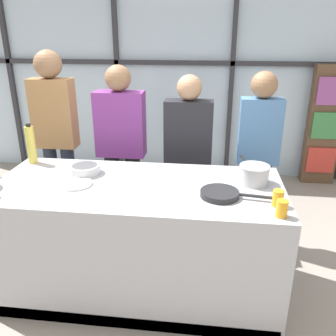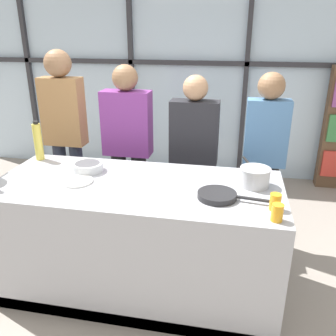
{
  "view_description": "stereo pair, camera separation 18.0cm",
  "coord_description": "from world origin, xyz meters",
  "px_view_note": "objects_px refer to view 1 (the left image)",
  "views": [
    {
      "loc": [
        0.51,
        -2.31,
        1.97
      ],
      "look_at": [
        0.22,
        0.1,
        1.01
      ],
      "focal_mm": 38.0,
      "sensor_mm": 36.0,
      "label": 1
    },
    {
      "loc": [
        0.68,
        -2.29,
        1.97
      ],
      "look_at": [
        0.22,
        0.1,
        1.01
      ],
      "focal_mm": 38.0,
      "sensor_mm": 36.0,
      "label": 2
    }
  ],
  "objects_px": {
    "spectator_center_left": "(121,144)",
    "oil_bottle": "(31,145)",
    "spectator_far_left": "(56,131)",
    "saucepan": "(254,174)",
    "spectator_center_right": "(188,151)",
    "juice_glass_far": "(278,198)",
    "juice_glass_near": "(282,209)",
    "white_plate": "(76,184)",
    "mixing_bowl": "(85,169)",
    "spectator_far_right": "(258,148)",
    "frying_pan": "(221,193)"
  },
  "relations": [
    {
      "from": "mixing_bowl",
      "to": "oil_bottle",
      "type": "xyz_separation_m",
      "value": [
        -0.51,
        0.18,
        0.12
      ]
    },
    {
      "from": "spectator_center_left",
      "to": "spectator_far_right",
      "type": "relative_size",
      "value": 1.02
    },
    {
      "from": "spectator_far_left",
      "to": "white_plate",
      "type": "bearing_deg",
      "value": 120.31
    },
    {
      "from": "spectator_far_left",
      "to": "mixing_bowl",
      "type": "distance_m",
      "value": 0.84
    },
    {
      "from": "spectator_far_left",
      "to": "frying_pan",
      "type": "relative_size",
      "value": 3.8
    },
    {
      "from": "spectator_center_left",
      "to": "juice_glass_near",
      "type": "bearing_deg",
      "value": 137.21
    },
    {
      "from": "white_plate",
      "to": "oil_bottle",
      "type": "relative_size",
      "value": 0.69
    },
    {
      "from": "spectator_center_right",
      "to": "saucepan",
      "type": "height_order",
      "value": "spectator_center_right"
    },
    {
      "from": "spectator_far_right",
      "to": "juice_glass_far",
      "type": "height_order",
      "value": "spectator_far_right"
    },
    {
      "from": "spectator_center_right",
      "to": "juice_glass_near",
      "type": "xyz_separation_m",
      "value": [
        0.64,
        -1.18,
        0.06
      ]
    },
    {
      "from": "spectator_far_left",
      "to": "juice_glass_far",
      "type": "height_order",
      "value": "spectator_far_left"
    },
    {
      "from": "spectator_far_left",
      "to": "saucepan",
      "type": "bearing_deg",
      "value": 158.83
    },
    {
      "from": "spectator_far_right",
      "to": "spectator_far_left",
      "type": "bearing_deg",
      "value": 0.0
    },
    {
      "from": "juice_glass_near",
      "to": "juice_glass_far",
      "type": "xyz_separation_m",
      "value": [
        0.0,
        0.14,
        0.0
      ]
    },
    {
      "from": "spectator_center_right",
      "to": "mixing_bowl",
      "type": "bearing_deg",
      "value": 41.04
    },
    {
      "from": "frying_pan",
      "to": "spectator_center_right",
      "type": "bearing_deg",
      "value": 106.65
    },
    {
      "from": "frying_pan",
      "to": "oil_bottle",
      "type": "distance_m",
      "value": 1.63
    },
    {
      "from": "white_plate",
      "to": "oil_bottle",
      "type": "distance_m",
      "value": 0.67
    },
    {
      "from": "spectator_center_right",
      "to": "juice_glass_far",
      "type": "xyz_separation_m",
      "value": [
        0.64,
        -1.04,
        0.06
      ]
    },
    {
      "from": "saucepan",
      "to": "mixing_bowl",
      "type": "height_order",
      "value": "saucepan"
    },
    {
      "from": "juice_glass_near",
      "to": "spectator_far_right",
      "type": "bearing_deg",
      "value": 90.28
    },
    {
      "from": "mixing_bowl",
      "to": "juice_glass_near",
      "type": "relative_size",
      "value": 2.25
    },
    {
      "from": "frying_pan",
      "to": "white_plate",
      "type": "relative_size",
      "value": 2.02
    },
    {
      "from": "spectator_far_left",
      "to": "saucepan",
      "type": "relative_size",
      "value": 4.55
    },
    {
      "from": "spectator_center_right",
      "to": "spectator_far_left",
      "type": "bearing_deg",
      "value": 0.0
    },
    {
      "from": "mixing_bowl",
      "to": "juice_glass_far",
      "type": "relative_size",
      "value": 2.25
    },
    {
      "from": "juice_glass_near",
      "to": "white_plate",
      "type": "bearing_deg",
      "value": 167.91
    },
    {
      "from": "frying_pan",
      "to": "juice_glass_far",
      "type": "bearing_deg",
      "value": -14.58
    },
    {
      "from": "spectator_far_left",
      "to": "white_plate",
      "type": "relative_size",
      "value": 7.66
    },
    {
      "from": "spectator_far_left",
      "to": "spectator_center_right",
      "type": "xyz_separation_m",
      "value": [
        1.27,
        0.0,
        -0.15
      ]
    },
    {
      "from": "spectator_center_left",
      "to": "white_plate",
      "type": "height_order",
      "value": "spectator_center_left"
    },
    {
      "from": "spectator_center_left",
      "to": "oil_bottle",
      "type": "xyz_separation_m",
      "value": [
        -0.64,
        -0.48,
        0.12
      ]
    },
    {
      "from": "saucepan",
      "to": "juice_glass_far",
      "type": "height_order",
      "value": "saucepan"
    },
    {
      "from": "spectator_far_right",
      "to": "frying_pan",
      "type": "height_order",
      "value": "spectator_far_right"
    },
    {
      "from": "mixing_bowl",
      "to": "juice_glass_near",
      "type": "distance_m",
      "value": 1.49
    },
    {
      "from": "white_plate",
      "to": "mixing_bowl",
      "type": "height_order",
      "value": "mixing_bowl"
    },
    {
      "from": "mixing_bowl",
      "to": "spectator_far_right",
      "type": "bearing_deg",
      "value": 25.39
    },
    {
      "from": "spectator_far_right",
      "to": "juice_glass_near",
      "type": "height_order",
      "value": "spectator_far_right"
    },
    {
      "from": "white_plate",
      "to": "spectator_center_right",
      "type": "bearing_deg",
      "value": 49.46
    },
    {
      "from": "saucepan",
      "to": "juice_glass_near",
      "type": "distance_m",
      "value": 0.5
    },
    {
      "from": "white_plate",
      "to": "mixing_bowl",
      "type": "relative_size",
      "value": 0.97
    },
    {
      "from": "spectator_center_left",
      "to": "oil_bottle",
      "type": "distance_m",
      "value": 0.81
    },
    {
      "from": "saucepan",
      "to": "juice_glass_near",
      "type": "bearing_deg",
      "value": -76.59
    },
    {
      "from": "spectator_far_left",
      "to": "mixing_bowl",
      "type": "bearing_deg",
      "value": 127.51
    },
    {
      "from": "spectator_far_right",
      "to": "frying_pan",
      "type": "bearing_deg",
      "value": 69.65
    },
    {
      "from": "spectator_center_left",
      "to": "juice_glass_near",
      "type": "height_order",
      "value": "spectator_center_left"
    },
    {
      "from": "spectator_far_right",
      "to": "mixing_bowl",
      "type": "bearing_deg",
      "value": 25.39
    },
    {
      "from": "white_plate",
      "to": "juice_glass_near",
      "type": "distance_m",
      "value": 1.43
    },
    {
      "from": "frying_pan",
      "to": "juice_glass_near",
      "type": "relative_size",
      "value": 4.42
    },
    {
      "from": "mixing_bowl",
      "to": "spectator_center_left",
      "type": "bearing_deg",
      "value": 79.22
    }
  ]
}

